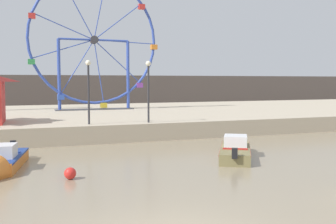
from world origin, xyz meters
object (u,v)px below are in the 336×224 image
at_px(promenade_lamp_near, 148,82).
at_px(mooring_buoy_orange, 70,173).
at_px(promenade_lamp_far, 88,82).
at_px(ferris_wheel_blue_frame, 94,42).
at_px(motorboat_olive_wood, 236,148).

height_order(promenade_lamp_near, mooring_buoy_orange, promenade_lamp_near).
height_order(promenade_lamp_near, promenade_lamp_far, promenade_lamp_near).
distance_m(ferris_wheel_blue_frame, promenade_lamp_far, 12.80).
height_order(ferris_wheel_blue_frame, promenade_lamp_near, ferris_wheel_blue_frame).
relative_size(motorboat_olive_wood, mooring_buoy_orange, 11.63).
distance_m(ferris_wheel_blue_frame, mooring_buoy_orange, 22.45).
relative_size(motorboat_olive_wood, promenade_lamp_near, 1.36).
relative_size(ferris_wheel_blue_frame, mooring_buoy_orange, 26.80).
xyz_separation_m(motorboat_olive_wood, promenade_lamp_near, (-2.42, 6.32, 3.21)).
distance_m(ferris_wheel_blue_frame, promenade_lamp_near, 12.86).
distance_m(promenade_lamp_near, promenade_lamp_far, 3.59).
xyz_separation_m(ferris_wheel_blue_frame, promenade_lamp_near, (1.01, -12.35, -3.46)).
xyz_separation_m(ferris_wheel_blue_frame, mooring_buoy_orange, (-4.77, -20.87, -6.77)).
bearing_deg(promenade_lamp_near, mooring_buoy_orange, -124.12).
bearing_deg(motorboat_olive_wood, promenade_lamp_far, 72.99).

